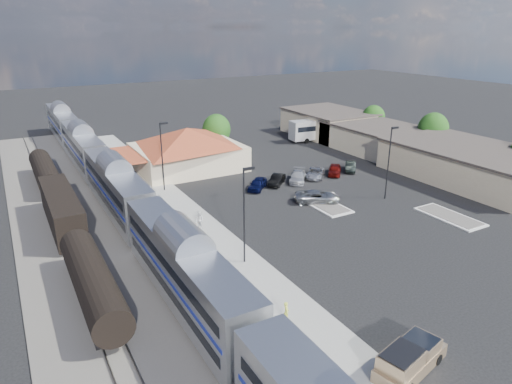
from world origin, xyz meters
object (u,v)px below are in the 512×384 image
pickup_truck (411,358)px  suv (317,197)px  station_depot (187,148)px  coach_bus (321,128)px

pickup_truck → suv: 28.80m
station_depot → suv: bearing=-68.3°
pickup_truck → coach_bus: 61.53m
pickup_truck → coach_bus: (32.50, 52.23, 1.35)m
coach_bus → station_depot: bearing=105.1°
suv → station_depot: bearing=53.1°
pickup_truck → coach_bus: bearing=-45.7°
pickup_truck → suv: pickup_truck is taller
suv → coach_bus: size_ratio=0.44×
station_depot → coach_bus: station_depot is taller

